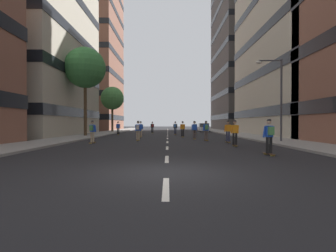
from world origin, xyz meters
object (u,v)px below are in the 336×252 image
(skater_10, at_px, (119,127))
(skater_4, at_px, (93,130))
(parked_car_near, at_px, (204,128))
(skater_7, at_px, (141,128))
(skater_8, at_px, (176,127))
(skater_9, at_px, (153,127))
(street_tree_near, at_px, (113,98))
(skater_5, at_px, (195,129))
(skater_0, at_px, (138,129))
(skater_11, at_px, (183,128))
(skater_12, at_px, (196,127))
(skater_1, at_px, (270,135))
(skater_2, at_px, (207,129))
(street_tree_mid, at_px, (86,68))
(skater_6, at_px, (235,132))
(streetlamp_right, at_px, (277,91))
(skater_3, at_px, (228,130))

(skater_10, bearing_deg, skater_4, -86.91)
(parked_car_near, relative_size, skater_7, 2.47)
(skater_8, xyz_separation_m, skater_9, (-3.40, 4.67, 0.00))
(street_tree_near, distance_m, skater_5, 23.05)
(skater_0, xyz_separation_m, skater_4, (-3.14, -3.16, 0.00))
(skater_11, height_order, skater_12, same)
(skater_1, xyz_separation_m, skater_2, (-1.53, 10.38, 0.00))
(skater_1, distance_m, skater_9, 28.28)
(street_tree_near, bearing_deg, street_tree_mid, -90.00)
(skater_5, bearing_deg, skater_2, -68.89)
(skater_2, bearing_deg, skater_6, -78.03)
(streetlamp_right, distance_m, skater_3, 4.98)
(skater_1, bearing_deg, parked_car_near, 87.52)
(street_tree_near, bearing_deg, streetlamp_right, -52.29)
(skater_2, bearing_deg, skater_3, -56.58)
(street_tree_mid, relative_size, skater_3, 5.66)
(parked_car_near, bearing_deg, street_tree_mid, -134.02)
(skater_3, relative_size, skater_11, 1.00)
(skater_0, bearing_deg, skater_10, 109.36)
(skater_7, bearing_deg, streetlamp_right, -34.42)
(skater_1, relative_size, skater_8, 1.00)
(skater_6, height_order, skater_8, same)
(skater_4, relative_size, skater_12, 1.00)
(parked_car_near, distance_m, skater_10, 17.61)
(skater_5, distance_m, skater_10, 12.91)
(skater_4, bearing_deg, skater_8, 66.08)
(street_tree_near, relative_size, skater_4, 4.27)
(skater_3, relative_size, skater_4, 1.00)
(skater_1, xyz_separation_m, skater_3, (-0.10, 8.21, -0.03))
(skater_0, bearing_deg, skater_7, 93.67)
(street_tree_mid, xyz_separation_m, skater_1, (14.39, -17.18, -6.84))
(skater_3, relative_size, skater_8, 1.00)
(skater_2, height_order, skater_10, same)
(skater_1, height_order, skater_12, same)
(skater_3, bearing_deg, skater_0, 163.05)
(skater_2, distance_m, skater_5, 2.28)
(skater_8, bearing_deg, skater_5, -81.23)
(parked_car_near, distance_m, skater_5, 21.41)
(streetlamp_right, height_order, skater_6, streetlamp_right)
(skater_4, distance_m, skater_7, 9.22)
(skater_2, xyz_separation_m, skater_3, (1.43, -2.16, -0.03))
(streetlamp_right, bearing_deg, skater_1, -114.82)
(skater_1, xyz_separation_m, skater_12, (-1.02, 24.25, 0.00))
(skater_5, bearing_deg, streetlamp_right, -35.76)
(streetlamp_right, relative_size, skater_8, 3.65)
(skater_12, bearing_deg, street_tree_mid, -152.14)
(skater_3, xyz_separation_m, skater_9, (-7.22, 19.11, 0.03))
(skater_4, bearing_deg, skater_9, 80.36)
(parked_car_near, distance_m, street_tree_near, 16.75)
(skater_8, bearing_deg, streetlamp_right, -62.20)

